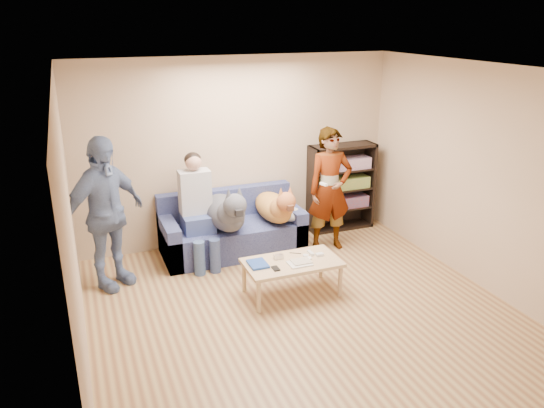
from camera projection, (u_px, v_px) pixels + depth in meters
name	position (u px, v px, depth m)	size (l,w,h in m)	color
ground	(313.00, 324.00, 5.61)	(5.00, 5.00, 0.00)	brown
ceiling	(320.00, 72.00, 4.74)	(5.00, 5.00, 0.00)	white
wall_back	(238.00, 151.00, 7.37)	(4.50, 4.50, 0.00)	tan
wall_front	(510.00, 350.00, 2.98)	(4.50, 4.50, 0.00)	tan
wall_left	(73.00, 242.00, 4.41)	(5.00, 5.00, 0.00)	tan
wall_right	(497.00, 184.00, 5.94)	(5.00, 5.00, 0.00)	tan
blanket	(291.00, 214.00, 7.28)	(0.46, 0.39, 0.16)	#ACACB0
person_standing_right	(330.00, 190.00, 7.19)	(0.62, 0.41, 1.70)	gray
person_standing_left	(105.00, 214.00, 6.12)	(1.08, 0.45, 1.84)	#6D88AE
held_controller	(324.00, 184.00, 6.89)	(0.04, 0.12, 0.03)	white
notebook_blue	(258.00, 264.00, 5.98)	(0.20, 0.26, 0.03)	#1B3F95
papers	(300.00, 263.00, 6.01)	(0.26, 0.20, 0.01)	silver
magazine	(301.00, 261.00, 6.03)	(0.22, 0.17, 0.01)	#B1A48D
camera_silver	(278.00, 257.00, 6.14)	(0.11, 0.06, 0.05)	silver
controller_a	(310.00, 253.00, 6.26)	(0.04, 0.13, 0.03)	silver
controller_b	(320.00, 254.00, 6.22)	(0.09, 0.06, 0.03)	silver
headphone_cup_a	(309.00, 258.00, 6.13)	(0.07, 0.07, 0.02)	white
headphone_cup_b	(306.00, 256.00, 6.20)	(0.07, 0.07, 0.02)	silver
pen_orange	(296.00, 267.00, 5.93)	(0.01, 0.01, 0.14)	orange
pen_black	(295.00, 253.00, 6.28)	(0.01, 0.01, 0.14)	black
wallet	(276.00, 268.00, 5.89)	(0.07, 0.12, 0.01)	black
sofa	(231.00, 232.00, 7.27)	(1.90, 0.85, 0.82)	#515B93
person_seated	(197.00, 205.00, 6.83)	(0.40, 0.73, 1.47)	#3A4480
dog_gray	(226.00, 212.00, 6.90)	(0.48, 1.28, 0.69)	#4F515A
dog_tan	(276.00, 207.00, 7.17)	(0.42, 1.17, 0.60)	#C37F3B
coffee_table	(292.00, 265.00, 6.10)	(1.10, 0.60, 0.42)	#D2B381
bookshelf	(341.00, 185.00, 7.96)	(1.00, 0.34, 1.30)	black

